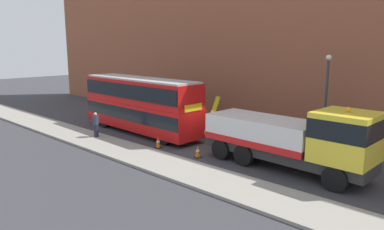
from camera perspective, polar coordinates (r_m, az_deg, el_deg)
ground_plane at (r=22.99m, az=2.55°, el=-5.19°), size 120.00×120.00×0.00m
near_kerb at (r=20.09m, az=-5.31°, el=-7.40°), size 60.00×2.80×0.15m
building_facade at (r=28.21m, az=12.85°, el=14.11°), size 60.00×1.50×16.00m
recovery_tow_truck at (r=19.16m, az=15.52°, el=-3.43°), size 10.18×2.94×3.67m
double_decker_bus at (r=26.82m, az=-8.17°, el=1.93°), size 11.11×2.93×4.06m
pedestrian_onlooker at (r=25.76m, az=-14.97°, el=-1.53°), size 0.41×0.47×1.71m
traffic_cone_near_bus at (r=22.99m, az=-5.38°, el=-4.35°), size 0.36×0.36×0.72m
traffic_cone_midway at (r=20.95m, az=0.91°, el=-5.82°), size 0.36×0.36×0.72m
street_lamp at (r=24.04m, az=20.48°, el=3.30°), size 0.36×0.36×5.83m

